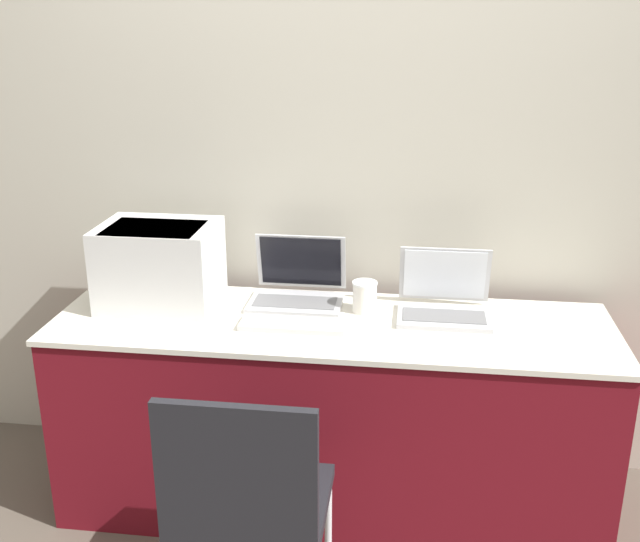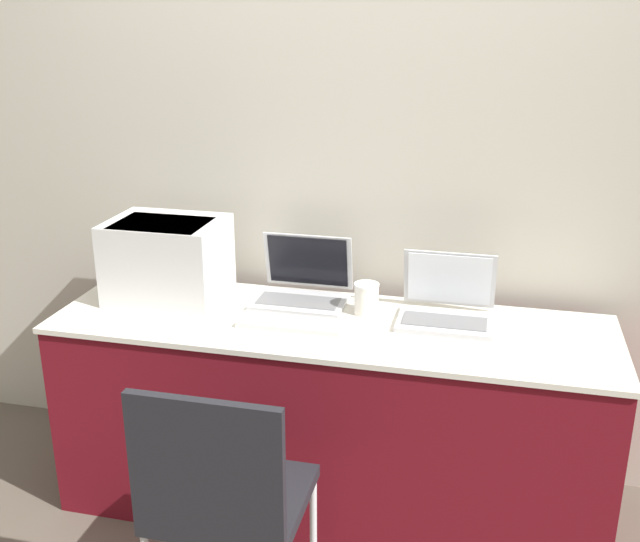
{
  "view_description": "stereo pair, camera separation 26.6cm",
  "coord_description": "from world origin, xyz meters",
  "px_view_note": "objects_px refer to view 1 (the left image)",
  "views": [
    {
      "loc": [
        0.28,
        -2.16,
        1.83
      ],
      "look_at": [
        -0.05,
        0.32,
        0.95
      ],
      "focal_mm": 42.0,
      "sensor_mm": 36.0,
      "label": 1
    },
    {
      "loc": [
        0.54,
        -2.12,
        1.83
      ],
      "look_at": [
        -0.05,
        0.32,
        0.95
      ],
      "focal_mm": 42.0,
      "sensor_mm": 36.0,
      "label": 2
    }
  ],
  "objects_px": {
    "external_keyboard": "(293,325)",
    "chair": "(247,497)",
    "laptop_left": "(298,287)",
    "printer": "(159,262)",
    "laptop_right": "(444,301)",
    "coffee_cup": "(365,297)"
  },
  "relations": [
    {
      "from": "laptop_left",
      "to": "coffee_cup",
      "type": "bearing_deg",
      "value": -16.11
    },
    {
      "from": "laptop_right",
      "to": "chair",
      "type": "bearing_deg",
      "value": -124.72
    },
    {
      "from": "external_keyboard",
      "to": "chair",
      "type": "relative_size",
      "value": 0.43
    },
    {
      "from": "external_keyboard",
      "to": "chair",
      "type": "bearing_deg",
      "value": -93.12
    },
    {
      "from": "laptop_left",
      "to": "chair",
      "type": "relative_size",
      "value": 0.4
    },
    {
      "from": "laptop_left",
      "to": "laptop_right",
      "type": "height_order",
      "value": "laptop_left"
    },
    {
      "from": "laptop_left",
      "to": "coffee_cup",
      "type": "relative_size",
      "value": 3.01
    },
    {
      "from": "chair",
      "to": "external_keyboard",
      "type": "bearing_deg",
      "value": 86.88
    },
    {
      "from": "external_keyboard",
      "to": "coffee_cup",
      "type": "height_order",
      "value": "coffee_cup"
    },
    {
      "from": "chair",
      "to": "laptop_left",
      "type": "bearing_deg",
      "value": 89.37
    },
    {
      "from": "laptop_right",
      "to": "external_keyboard",
      "type": "xyz_separation_m",
      "value": [
        -0.53,
        -0.19,
        -0.04
      ]
    },
    {
      "from": "printer",
      "to": "external_keyboard",
      "type": "xyz_separation_m",
      "value": [
        0.53,
        -0.15,
        -0.16
      ]
    },
    {
      "from": "laptop_left",
      "to": "external_keyboard",
      "type": "height_order",
      "value": "laptop_left"
    },
    {
      "from": "laptop_left",
      "to": "external_keyboard",
      "type": "relative_size",
      "value": 0.94
    },
    {
      "from": "printer",
      "to": "laptop_left",
      "type": "xyz_separation_m",
      "value": [
        0.51,
        0.1,
        -0.11
      ]
    },
    {
      "from": "chair",
      "to": "printer",
      "type": "bearing_deg",
      "value": 122.58
    },
    {
      "from": "printer",
      "to": "external_keyboard",
      "type": "height_order",
      "value": "printer"
    },
    {
      "from": "printer",
      "to": "laptop_left",
      "type": "relative_size",
      "value": 1.22
    },
    {
      "from": "laptop_left",
      "to": "chair",
      "type": "distance_m",
      "value": 0.93
    },
    {
      "from": "laptop_left",
      "to": "external_keyboard",
      "type": "distance_m",
      "value": 0.26
    },
    {
      "from": "external_keyboard",
      "to": "printer",
      "type": "bearing_deg",
      "value": 163.86
    },
    {
      "from": "printer",
      "to": "laptop_right",
      "type": "bearing_deg",
      "value": 1.95
    }
  ]
}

